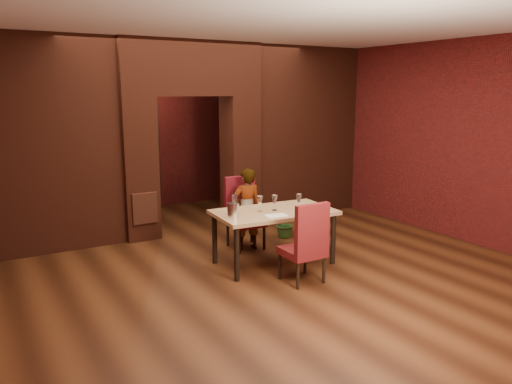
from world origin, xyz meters
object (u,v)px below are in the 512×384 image
(wine_glass_a, at_px, (260,204))
(wine_glass_b, at_px, (274,203))
(wine_bucket, at_px, (233,210))
(wine_glass_c, at_px, (299,202))
(water_bottle, at_px, (235,203))
(person_seated, at_px, (247,209))
(chair_far, at_px, (246,213))
(dining_table, at_px, (274,237))
(chair_near, at_px, (302,242))
(potted_plant, at_px, (284,223))

(wine_glass_a, distance_m, wine_glass_b, 0.22)
(wine_glass_a, xyz_separation_m, wine_bucket, (-0.46, -0.08, -0.01))
(wine_glass_c, bearing_deg, wine_bucket, 176.51)
(wine_bucket, bearing_deg, wine_glass_a, 10.43)
(wine_glass_a, xyz_separation_m, water_bottle, (-0.32, 0.14, 0.02))
(wine_glass_a, bearing_deg, person_seated, 74.24)
(person_seated, distance_m, wine_glass_c, 0.98)
(chair_far, height_order, person_seated, person_seated)
(dining_table, distance_m, wine_glass_c, 0.61)
(chair_far, distance_m, chair_near, 1.57)
(person_seated, height_order, wine_glass_a, person_seated)
(wine_glass_c, bearing_deg, wine_glass_b, 161.70)
(chair_far, distance_m, wine_glass_c, 1.04)
(wine_glass_c, relative_size, wine_bucket, 1.11)
(chair_near, distance_m, wine_bucket, 0.99)
(wine_glass_a, bearing_deg, wine_glass_c, -14.87)
(water_bottle, bearing_deg, wine_glass_b, -18.03)
(dining_table, xyz_separation_m, person_seated, (0.00, 0.77, 0.24))
(wine_glass_a, relative_size, wine_glass_b, 1.02)
(wine_glass_a, height_order, potted_plant, wine_glass_a)
(chair_near, bearing_deg, potted_plant, -117.25)
(wine_glass_b, xyz_separation_m, wine_bucket, (-0.67, -0.05, -0.01))
(water_bottle, bearing_deg, wine_bucket, -122.53)
(person_seated, relative_size, wine_glass_a, 5.72)
(dining_table, height_order, person_seated, person_seated)
(wine_bucket, bearing_deg, person_seated, 50.90)
(dining_table, relative_size, potted_plant, 3.49)
(wine_bucket, bearing_deg, chair_near, -48.57)
(person_seated, bearing_deg, wine_glass_b, 95.65)
(chair_far, distance_m, wine_glass_b, 0.88)
(wine_glass_b, distance_m, wine_bucket, 0.67)
(chair_near, distance_m, wine_glass_b, 0.82)
(wine_glass_b, bearing_deg, wine_glass_a, 170.68)
(wine_glass_a, height_order, wine_bucket, wine_glass_a)
(wine_bucket, bearing_deg, potted_plant, 34.61)
(water_bottle, height_order, potted_plant, water_bottle)
(wine_glass_a, relative_size, potted_plant, 0.47)
(chair_near, relative_size, person_seated, 0.84)
(dining_table, height_order, potted_plant, dining_table)
(water_bottle, relative_size, potted_plant, 0.57)
(person_seated, bearing_deg, chair_near, 93.11)
(chair_far, xyz_separation_m, potted_plant, (0.84, 0.18, -0.31))
(person_seated, relative_size, wine_glass_b, 5.82)
(chair_far, bearing_deg, wine_glass_b, -87.69)
(chair_far, xyz_separation_m, wine_glass_b, (-0.01, -0.82, 0.33))
(dining_table, bearing_deg, wine_glass_b, 25.79)
(chair_far, xyz_separation_m, wine_glass_a, (-0.22, -0.79, 0.33))
(wine_bucket, bearing_deg, wine_glass_b, 4.17)
(wine_glass_a, bearing_deg, chair_far, 74.27)
(dining_table, distance_m, wine_bucket, 0.82)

